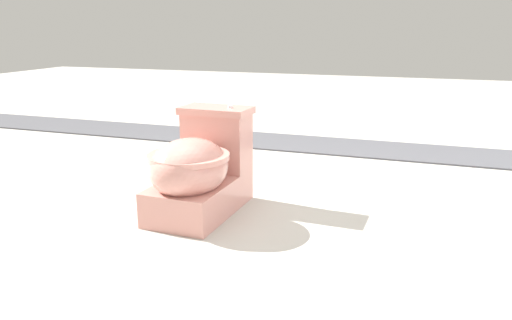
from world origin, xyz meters
The scene contains 3 objects.
ground_plane centered at (0.00, 0.00, 0.00)m, with size 14.00×14.00×0.00m, color #B7B2A8.
gravel_strip centered at (-1.39, 0.50, 0.01)m, with size 0.56×8.00×0.01m, color #4C4C51.
toilet centered at (0.23, -0.20, 0.22)m, with size 0.65×0.40×0.52m.
Camera 1 is at (2.38, 0.84, 0.92)m, focal length 35.00 mm.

